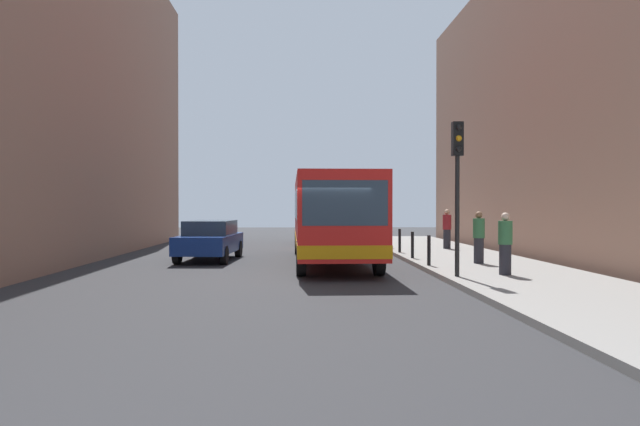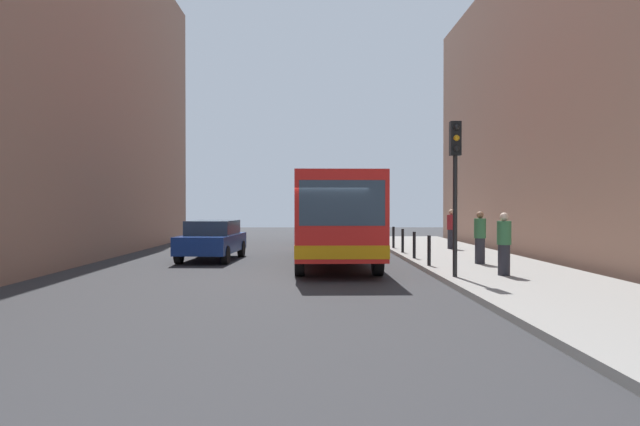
% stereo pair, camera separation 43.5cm
% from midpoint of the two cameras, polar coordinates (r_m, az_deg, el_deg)
% --- Properties ---
extents(ground_plane, '(80.00, 80.00, 0.00)m').
position_cam_midpoint_polar(ground_plane, '(16.64, 0.76, -6.29)').
color(ground_plane, '#2D2D30').
extents(sidewalk, '(4.40, 40.00, 0.15)m').
position_cam_midpoint_polar(sidewalk, '(17.63, 18.68, -5.69)').
color(sidewalk, gray).
rests_on(sidewalk, ground).
extents(bus, '(2.62, 11.04, 3.00)m').
position_cam_midpoint_polar(bus, '(21.01, 1.79, -0.13)').
color(bus, red).
rests_on(bus, ground).
extents(car_beside_bus, '(2.09, 4.51, 1.48)m').
position_cam_midpoint_polar(car_beside_bus, '(22.32, -9.83, -2.51)').
color(car_beside_bus, navy).
rests_on(car_beside_bus, ground).
extents(car_behind_bus, '(1.96, 4.45, 1.48)m').
position_cam_midpoint_polar(car_behind_bus, '(32.40, 0.50, -1.53)').
color(car_behind_bus, maroon).
rests_on(car_behind_bus, ground).
extents(traffic_light, '(0.28, 0.33, 4.10)m').
position_cam_midpoint_polar(traffic_light, '(15.99, 13.73, 4.20)').
color(traffic_light, black).
rests_on(traffic_light, sidewalk).
extents(bollard_near, '(0.11, 0.11, 0.95)m').
position_cam_midpoint_polar(bollard_near, '(18.82, 11.17, -3.59)').
color(bollard_near, black).
rests_on(bollard_near, sidewalk).
extents(bollard_mid, '(0.11, 0.11, 0.95)m').
position_cam_midpoint_polar(bollard_mid, '(21.41, 9.69, -3.07)').
color(bollard_mid, black).
rests_on(bollard_mid, sidewalk).
extents(bollard_far, '(0.11, 0.11, 0.95)m').
position_cam_midpoint_polar(bollard_far, '(24.01, 8.53, -2.67)').
color(bollard_far, black).
rests_on(bollard_far, sidewalk).
extents(bollard_farthest, '(0.11, 0.11, 0.95)m').
position_cam_midpoint_polar(bollard_farthest, '(26.62, 7.59, -2.35)').
color(bollard_farthest, black).
rests_on(bollard_farthest, sidewalk).
extents(pedestrian_near_signal, '(0.38, 0.38, 1.69)m').
position_cam_midpoint_polar(pedestrian_near_signal, '(16.69, 18.11, -2.87)').
color(pedestrian_near_signal, '#26262D').
rests_on(pedestrian_near_signal, sidewalk).
extents(pedestrian_mid_sidewalk, '(0.38, 0.38, 1.70)m').
position_cam_midpoint_polar(pedestrian_mid_sidewalk, '(19.84, 15.84, -2.31)').
color(pedestrian_mid_sidewalk, '#26262D').
rests_on(pedestrian_mid_sidewalk, sidewalk).
extents(pedestrian_far_sidewalk, '(0.38, 0.38, 1.73)m').
position_cam_midpoint_polar(pedestrian_far_sidewalk, '(26.46, 13.06, -1.53)').
color(pedestrian_far_sidewalk, '#26262D').
rests_on(pedestrian_far_sidewalk, sidewalk).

